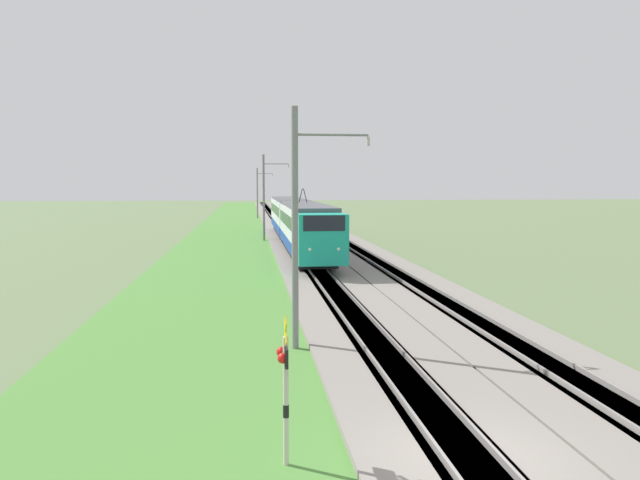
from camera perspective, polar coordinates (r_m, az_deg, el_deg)
ground_plane at (r=13.11m, az=13.33°, el=-19.96°), size 400.00×400.00×0.00m
ballast_main at (r=61.52m, az=-2.71°, el=0.12°), size 240.00×4.40×0.30m
ballast_adjacent at (r=61.98m, az=1.43°, el=0.16°), size 240.00×4.40×0.30m
track_main at (r=61.51m, az=-2.71°, el=0.13°), size 240.00×1.57×0.45m
track_adjacent at (r=61.98m, az=1.43°, el=0.17°), size 240.00×1.57×0.45m
grass_verge at (r=61.41m, az=-8.12°, el=-0.02°), size 240.00×9.45×0.12m
passenger_train at (r=53.75m, az=-2.17°, el=1.85°), size 38.81×2.92×5.19m
crossing_signal_near at (r=12.21m, az=-3.22°, el=-12.58°), size 0.70×0.23×3.01m
catenary_mast_near at (r=20.25m, az=-2.13°, el=1.21°), size 0.22×2.56×8.01m
catenary_mast_mid at (r=59.83m, az=-5.11°, el=3.96°), size 0.22×2.56×8.34m
catenary_mast_far at (r=99.47m, az=-5.72°, el=4.34°), size 0.22×2.56×8.07m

